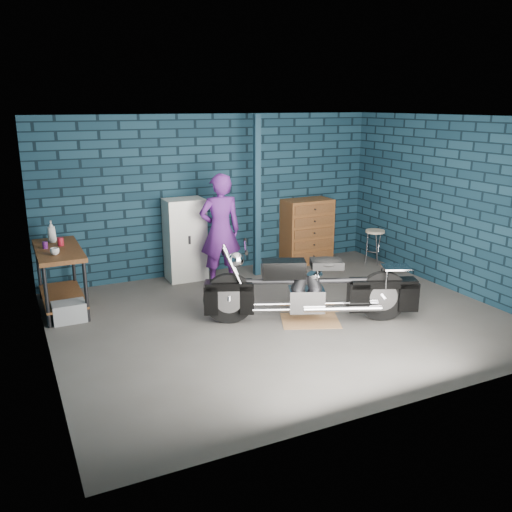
{
  "coord_description": "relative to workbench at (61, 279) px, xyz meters",
  "views": [
    {
      "loc": [
        -3.3,
        -6.15,
        2.87
      ],
      "look_at": [
        -0.25,
        0.3,
        0.85
      ],
      "focal_mm": 38.0,
      "sensor_mm": 36.0,
      "label": 1
    }
  ],
  "objects": [
    {
      "name": "ground",
      "position": [
        2.68,
        -1.64,
        -0.46
      ],
      "size": [
        6.0,
        6.0,
        0.0
      ],
      "primitive_type": "plane",
      "color": "#484643",
      "rests_on": "ground"
    },
    {
      "name": "room_walls",
      "position": [
        2.68,
        -1.09,
        1.45
      ],
      "size": [
        6.02,
        5.01,
        2.71
      ],
      "color": "#0F2532",
      "rests_on": "ground"
    },
    {
      "name": "support_post",
      "position": [
        3.23,
        0.31,
        0.9
      ],
      "size": [
        0.1,
        0.1,
        2.7
      ],
      "primitive_type": "cube",
      "color": "#132C3C",
      "rests_on": "ground"
    },
    {
      "name": "workbench",
      "position": [
        0.0,
        0.0,
        0.0
      ],
      "size": [
        0.6,
        1.4,
        0.91
      ],
      "primitive_type": "cube",
      "color": "brown",
      "rests_on": "ground"
    },
    {
      "name": "drip_mat",
      "position": [
        2.99,
        -1.9,
        -0.45
      ],
      "size": [
        0.94,
        0.84,
        0.01
      ],
      "primitive_type": "cube",
      "rotation": [
        0.0,
        0.0,
        -0.4
      ],
      "color": "brown",
      "rests_on": "ground"
    },
    {
      "name": "motorcycle",
      "position": [
        2.99,
        -1.9,
        0.09
      ],
      "size": [
        2.53,
        1.57,
        1.08
      ],
      "primitive_type": null,
      "rotation": [
        0.0,
        0.0,
        -0.4
      ],
      "color": "black",
      "rests_on": "ground"
    },
    {
      "name": "person",
      "position": [
        2.45,
        0.02,
        0.46
      ],
      "size": [
        0.72,
        0.52,
        1.83
      ],
      "primitive_type": "imported",
      "rotation": [
        0.0,
        0.0,
        3.01
      ],
      "color": "#5C207B",
      "rests_on": "ground"
    },
    {
      "name": "storage_bin",
      "position": [
        0.02,
        -0.5,
        -0.32
      ],
      "size": [
        0.43,
        0.31,
        0.27
      ],
      "primitive_type": "cube",
      "color": "gray",
      "rests_on": "ground"
    },
    {
      "name": "locker",
      "position": [
        2.05,
        0.59,
        0.23
      ],
      "size": [
        0.64,
        0.46,
        1.37
      ],
      "primitive_type": "cube",
      "color": "silver",
      "rests_on": "ground"
    },
    {
      "name": "tool_chest",
      "position": [
        4.39,
        0.59,
        0.14
      ],
      "size": [
        0.89,
        0.49,
        1.18
      ],
      "primitive_type": "cube",
      "color": "brown",
      "rests_on": "ground"
    },
    {
      "name": "shop_stool",
      "position": [
        5.46,
        -0.03,
        -0.14
      ],
      "size": [
        0.42,
        0.42,
        0.63
      ],
      "primitive_type": null,
      "rotation": [
        0.0,
        0.0,
        0.24
      ],
      "color": "#C0AE91",
      "rests_on": "ground"
    },
    {
      "name": "cup_a",
      "position": [
        -0.07,
        -0.34,
        0.5
      ],
      "size": [
        0.12,
        0.12,
        0.09
      ],
      "primitive_type": "imported",
      "rotation": [
        0.0,
        0.0,
        -0.02
      ],
      "color": "#C0AE91",
      "rests_on": "workbench"
    },
    {
      "name": "mug_purple",
      "position": [
        -0.16,
        0.07,
        0.5
      ],
      "size": [
        0.09,
        0.09,
        0.1
      ],
      "primitive_type": "cylinder",
      "rotation": [
        0.0,
        0.0,
        0.43
      ],
      "color": "#541965",
      "rests_on": "workbench"
    },
    {
      "name": "mug_red",
      "position": [
        0.06,
        0.14,
        0.51
      ],
      "size": [
        0.09,
        0.09,
        0.12
      ],
      "primitive_type": "cylinder",
      "rotation": [
        0.0,
        0.0,
        0.01
      ],
      "color": "maroon",
      "rests_on": "workbench"
    },
    {
      "name": "bottle",
      "position": [
        -0.03,
        0.4,
        0.61
      ],
      "size": [
        0.14,
        0.14,
        0.32
      ],
      "primitive_type": "imported",
      "rotation": [
        0.0,
        0.0,
        -0.2
      ],
      "color": "gray",
      "rests_on": "workbench"
    }
  ]
}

